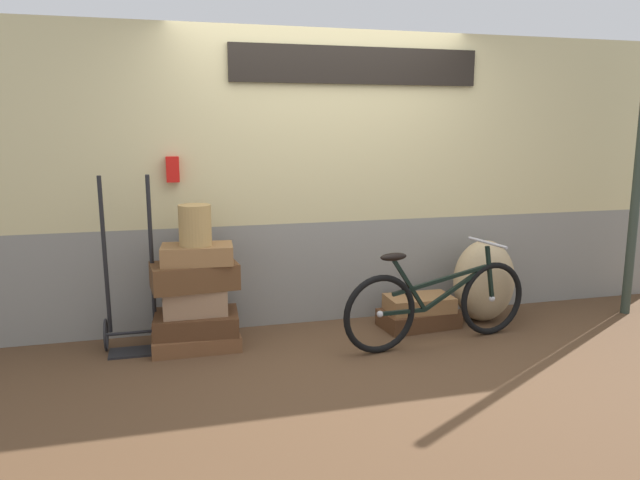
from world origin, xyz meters
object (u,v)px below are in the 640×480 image
object	(u,v)px
luggage_trolley	(131,307)
bicycle	(438,303)
suitcase_0	(196,340)
suitcase_5	(419,318)
suitcase_3	(194,276)
suitcase_2	(194,301)
wicker_basket	(195,225)
burlap_sack	(484,281)
suitcase_4	(197,254)
suitcase_1	(197,323)
suitcase_6	(419,303)

from	to	relation	value
luggage_trolley	bicycle	distance (m)	2.37
suitcase_0	suitcase_5	bearing A→B (deg)	-0.39
suitcase_0	suitcase_3	distance (m)	0.51
suitcase_2	bicycle	world-z (taller)	bicycle
wicker_basket	bicycle	size ratio (longest dim) A/B	0.19
burlap_sack	suitcase_0	bearing A→B (deg)	-179.70
suitcase_4	burlap_sack	bearing A→B (deg)	5.13
wicker_basket	suitcase_1	bearing A→B (deg)	121.16
suitcase_1	wicker_basket	size ratio (longest dim) A/B	2.06
suitcase_5	burlap_sack	distance (m)	0.68
suitcase_0	suitcase_4	size ratio (longest dim) A/B	1.25
suitcase_0	suitcase_6	distance (m)	1.89
suitcase_0	wicker_basket	distance (m)	0.91
suitcase_0	wicker_basket	xyz separation A→B (m)	(0.03, -0.01, 0.91)
suitcase_2	suitcase_3	xyz separation A→B (m)	(0.01, 0.00, 0.20)
suitcase_2	suitcase_4	distance (m)	0.37
suitcase_0	suitcase_1	distance (m)	0.14
suitcase_2	suitcase_6	xyz separation A→B (m)	(1.88, -0.01, -0.16)
suitcase_3	suitcase_5	bearing A→B (deg)	-5.64
luggage_trolley	burlap_sack	size ratio (longest dim) A/B	1.86
suitcase_4	suitcase_5	world-z (taller)	suitcase_4
wicker_basket	luggage_trolley	distance (m)	0.80
suitcase_0	wicker_basket	bearing A→B (deg)	-27.42
suitcase_6	bicycle	world-z (taller)	bicycle
suitcase_3	suitcase_5	distance (m)	1.94
suitcase_1	bicycle	distance (m)	1.89
suitcase_6	suitcase_2	bearing A→B (deg)	-179.36
suitcase_0	wicker_basket	world-z (taller)	wicker_basket
suitcase_6	luggage_trolley	size ratio (longest dim) A/B	0.41
suitcase_6	suitcase_5	bearing A→B (deg)	93.37
wicker_basket	burlap_sack	size ratio (longest dim) A/B	0.43
wicker_basket	suitcase_0	bearing A→B (deg)	152.90
suitcase_4	suitcase_5	bearing A→B (deg)	4.76
suitcase_0	luggage_trolley	world-z (taller)	luggage_trolley
wicker_basket	luggage_trolley	xyz separation A→B (m)	(-0.50, 0.09, -0.62)
suitcase_2	wicker_basket	size ratio (longest dim) A/B	1.55
suitcase_0	burlap_sack	bearing A→B (deg)	-0.03
suitcase_2	wicker_basket	world-z (taller)	wicker_basket
suitcase_0	suitcase_2	distance (m)	0.31
wicker_basket	burlap_sack	xyz separation A→B (m)	(2.47, 0.03, -0.60)
suitcase_2	luggage_trolley	bearing A→B (deg)	171.18
luggage_trolley	suitcase_4	bearing A→B (deg)	-8.46
suitcase_6	burlap_sack	xyz separation A→B (m)	(0.62, 0.02, 0.15)
suitcase_4	luggage_trolley	distance (m)	0.65
suitcase_3	wicker_basket	bearing A→B (deg)	-59.78
suitcase_0	suitcase_3	bearing A→B (deg)	55.37
wicker_basket	burlap_sack	bearing A→B (deg)	0.63
burlap_sack	wicker_basket	bearing A→B (deg)	-179.37
suitcase_3	suitcase_6	world-z (taller)	suitcase_3
suitcase_0	burlap_sack	size ratio (longest dim) A/B	0.92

